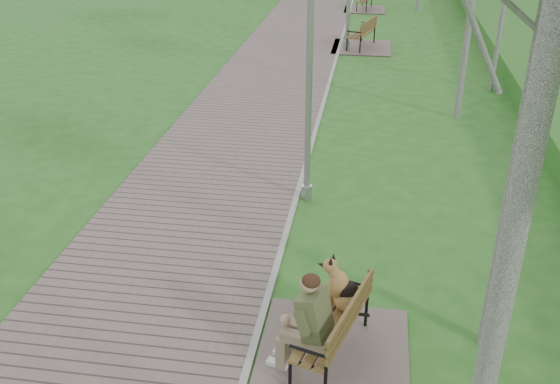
# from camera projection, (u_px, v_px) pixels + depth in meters

# --- Properties ---
(ground) EXTENTS (120.00, 120.00, 0.00)m
(ground) POSITION_uv_depth(u_px,v_px,m) (247.00, 370.00, 7.76)
(ground) COLOR #27601F
(ground) RESTS_ON ground
(walkway) EXTENTS (3.50, 67.00, 0.04)m
(walkway) POSITION_uv_depth(u_px,v_px,m) (307.00, 17.00, 26.92)
(walkway) COLOR #70625B
(walkway) RESTS_ON ground
(kerb) EXTENTS (0.10, 67.00, 0.05)m
(kerb) POSITION_uv_depth(u_px,v_px,m) (348.00, 19.00, 26.68)
(kerb) COLOR #999993
(kerb) RESTS_ON ground
(bench_main) EXTENTS (1.91, 2.12, 1.67)m
(bench_main) POSITION_uv_depth(u_px,v_px,m) (326.00, 330.00, 7.72)
(bench_main) COLOR #70625B
(bench_main) RESTS_ON ground
(bench_second) EXTENTS (2.05, 2.28, 1.26)m
(bench_second) POSITION_uv_depth(u_px,v_px,m) (361.00, 41.00, 22.13)
(bench_second) COLOR #70625B
(bench_second) RESTS_ON ground
(bench_third) EXTENTS (1.84, 2.04, 1.13)m
(bench_third) POSITION_uv_depth(u_px,v_px,m) (364.00, 5.00, 28.44)
(bench_third) COLOR #70625B
(bench_third) RESTS_ON ground
(lamp_post_near) EXTENTS (0.19, 0.19, 4.95)m
(lamp_post_near) POSITION_uv_depth(u_px,v_px,m) (309.00, 81.00, 10.81)
(lamp_post_near) COLOR #94969B
(lamp_post_near) RESTS_ON ground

